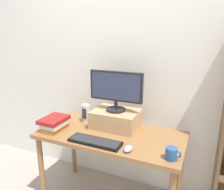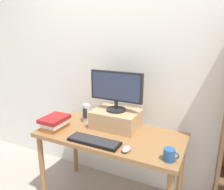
% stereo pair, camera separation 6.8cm
% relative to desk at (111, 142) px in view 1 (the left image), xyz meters
% --- Properties ---
extents(back_wall, '(7.00, 0.08, 2.60)m').
position_rel_desk_xyz_m(back_wall, '(0.00, 0.44, 0.65)').
color(back_wall, silver).
rests_on(back_wall, ground_plane).
extents(desk, '(1.31, 0.64, 0.74)m').
position_rel_desk_xyz_m(desk, '(0.00, 0.00, 0.00)').
color(desk, olive).
rests_on(desk, ground_plane).
extents(riser_box, '(0.43, 0.32, 0.17)m').
position_rel_desk_xyz_m(riser_box, '(-0.01, 0.15, 0.17)').
color(riser_box, tan).
rests_on(riser_box, desk).
extents(computer_monitor, '(0.51, 0.19, 0.38)m').
position_rel_desk_xyz_m(computer_monitor, '(-0.01, 0.15, 0.47)').
color(computer_monitor, black).
rests_on(computer_monitor, riser_box).
extents(keyboard, '(0.45, 0.15, 0.02)m').
position_rel_desk_xyz_m(keyboard, '(-0.04, -0.22, 0.10)').
color(keyboard, black).
rests_on(keyboard, desk).
extents(computer_mouse, '(0.06, 0.10, 0.04)m').
position_rel_desk_xyz_m(computer_mouse, '(0.25, -0.23, 0.11)').
color(computer_mouse, '#99999E').
rests_on(computer_mouse, desk).
extents(book_stack, '(0.20, 0.26, 0.12)m').
position_rel_desk_xyz_m(book_stack, '(-0.51, -0.14, 0.15)').
color(book_stack, '#AD662D').
rests_on(book_stack, desk).
extents(coffee_mug, '(0.11, 0.08, 0.09)m').
position_rel_desk_xyz_m(coffee_mug, '(0.57, -0.21, 0.13)').
color(coffee_mug, '#234C84').
rests_on(coffee_mug, desk).
extents(desk_speaker, '(0.08, 0.08, 0.19)m').
position_rel_desk_xyz_m(desk_speaker, '(-0.33, 0.14, 0.18)').
color(desk_speaker, silver).
rests_on(desk_speaker, desk).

